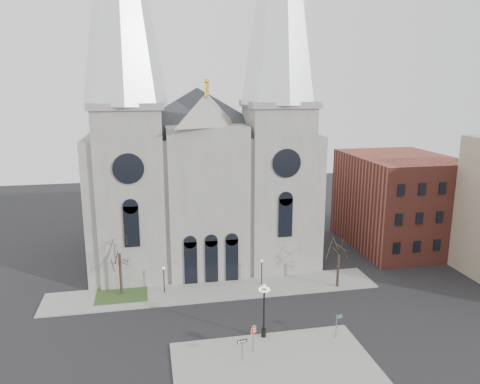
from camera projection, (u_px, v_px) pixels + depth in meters
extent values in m
plane|color=black|center=(231.00, 338.00, 46.26)|extent=(160.00, 160.00, 0.00)
cube|color=gray|center=(273.00, 363.00, 42.05)|extent=(18.00, 10.00, 0.14)
cube|color=gray|center=(215.00, 290.00, 56.74)|extent=(40.00, 6.00, 0.14)
cube|color=#314E21|center=(122.00, 295.00, 55.58)|extent=(6.00, 5.00, 0.18)
cube|color=gray|center=(199.00, 191.00, 69.02)|extent=(30.00, 24.00, 18.00)
pyramid|color=#2D3035|center=(197.00, 87.00, 65.60)|extent=(33.00, 26.40, 6.00)
cube|color=gray|center=(131.00, 194.00, 58.63)|extent=(8.00, 8.00, 22.00)
cylinder|color=black|center=(128.00, 169.00, 53.85)|extent=(3.60, 0.30, 3.60)
cube|color=gray|center=(277.00, 188.00, 62.28)|extent=(8.00, 8.00, 22.00)
cylinder|color=black|center=(287.00, 163.00, 57.50)|extent=(3.60, 0.30, 3.60)
cube|color=gray|center=(208.00, 203.00, 59.31)|extent=(10.00, 5.00, 19.50)
pyramid|color=gray|center=(206.00, 109.00, 56.63)|extent=(11.00, 5.00, 4.00)
cube|color=brown|center=(398.00, 201.00, 71.42)|extent=(14.00, 18.00, 14.00)
cylinder|color=black|center=(121.00, 275.00, 55.00)|extent=(0.32, 0.32, 5.25)
cylinder|color=black|center=(338.00, 271.00, 57.25)|extent=(0.32, 0.32, 4.20)
cylinder|color=black|center=(164.00, 281.00, 55.71)|extent=(0.12, 0.12, 3.00)
sphere|color=white|center=(164.00, 268.00, 55.34)|extent=(0.32, 0.32, 0.32)
cylinder|color=black|center=(262.00, 273.00, 58.01)|extent=(0.12, 0.12, 3.00)
sphere|color=white|center=(262.00, 261.00, 57.65)|extent=(0.32, 0.32, 0.32)
cylinder|color=slate|center=(253.00, 339.00, 43.44)|extent=(0.10, 0.10, 2.59)
cylinder|color=red|center=(253.00, 330.00, 43.24)|extent=(0.84, 0.40, 0.90)
cylinder|color=white|center=(253.00, 330.00, 43.24)|extent=(0.90, 0.41, 0.97)
cube|color=white|center=(253.00, 329.00, 43.20)|extent=(0.46, 0.22, 0.11)
cube|color=white|center=(253.00, 331.00, 43.27)|extent=(0.52, 0.24, 0.11)
cylinder|color=black|center=(264.00, 314.00, 45.72)|extent=(0.17, 0.17, 4.93)
cylinder|color=black|center=(264.00, 333.00, 46.18)|extent=(0.47, 0.47, 0.86)
sphere|color=white|center=(264.00, 286.00, 45.05)|extent=(0.34, 0.34, 0.34)
cylinder|color=slate|center=(242.00, 350.00, 42.01)|extent=(0.10, 0.10, 2.23)
cube|color=black|center=(242.00, 341.00, 41.82)|extent=(0.96, 0.25, 0.32)
cylinder|color=slate|center=(336.00, 326.00, 45.89)|extent=(0.10, 0.10, 2.42)
cube|color=#0C5428|center=(340.00, 315.00, 45.85)|extent=(0.65, 0.28, 0.17)
cube|color=#0C5428|center=(340.00, 317.00, 45.90)|extent=(0.65, 0.28, 0.17)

